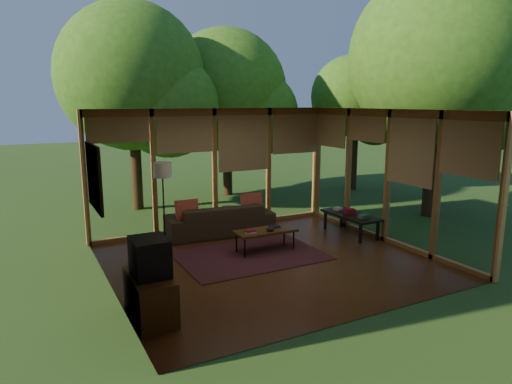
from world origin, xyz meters
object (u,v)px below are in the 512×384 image
sofa (220,219)px  floor_lamp (162,175)px  media_cabinet (150,297)px  television (150,257)px  side_console (351,216)px  coffee_table (265,232)px

sofa → floor_lamp: floor_lamp is taller
media_cabinet → television: 0.55m
sofa → floor_lamp: bearing=4.5°
television → floor_lamp: 3.42m
media_cabinet → floor_lamp: floor_lamp is taller
floor_lamp → side_console: 4.09m
floor_lamp → side_console: size_ratio=1.18×
floor_lamp → side_console: bearing=-19.7°
media_cabinet → coffee_table: bearing=32.5°
television → floor_lamp: bearing=70.6°
television → sofa: bearing=53.6°
coffee_table → side_console: size_ratio=0.86×
sofa → side_console: sofa is taller
media_cabinet → floor_lamp: size_ratio=0.61×
sofa → television: television is taller
media_cabinet → coffee_table: (2.69, 1.71, 0.09)m
media_cabinet → coffee_table: size_ratio=0.83×
television → side_console: size_ratio=0.39×
floor_lamp → coffee_table: (1.55, -1.47, -1.01)m
sofa → side_console: bearing=157.4°
coffee_table → television: bearing=-147.3°
sofa → coffee_table: bearing=107.9°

